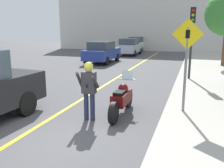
{
  "coord_description": "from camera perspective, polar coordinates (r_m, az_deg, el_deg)",
  "views": [
    {
      "loc": [
        3.42,
        -4.82,
        2.66
      ],
      "look_at": [
        0.96,
        2.58,
        0.92
      ],
      "focal_mm": 40.0,
      "sensor_mm": 36.0,
      "label": 1
    }
  ],
  "objects": [
    {
      "name": "crossing_sign",
      "position": [
        7.79,
        16.63,
        5.96
      ],
      "size": [
        0.91,
        0.08,
        2.81
      ],
      "color": "slate",
      "rests_on": "sidewalk_curb"
    },
    {
      "name": "building_backdrop",
      "position": [
        31.04,
        12.5,
        14.88
      ],
      "size": [
        28.0,
        1.2,
        8.15
      ],
      "color": "beige",
      "rests_on": "ground"
    },
    {
      "name": "person_biker",
      "position": [
        7.22,
        -5.32,
        -0.24
      ],
      "size": [
        0.59,
        0.47,
        1.74
      ],
      "color": "#282D4C",
      "rests_on": "ground"
    },
    {
      "name": "traffic_light",
      "position": [
        13.2,
        17.83,
        11.75
      ],
      "size": [
        0.26,
        0.3,
        3.53
      ],
      "color": "#2D2D30",
      "rests_on": "sidewalk_curb"
    },
    {
      "name": "parked_car_silver",
      "position": [
        25.79,
        4.01,
        8.52
      ],
      "size": [
        1.88,
        4.2,
        1.68
      ],
      "color": "black",
      "rests_on": "ground"
    },
    {
      "name": "ground_plane",
      "position": [
        6.48,
        -15.77,
        -12.17
      ],
      "size": [
        80.0,
        80.0,
        0.0
      ],
      "primitive_type": "plane",
      "color": "#4C4C4F"
    },
    {
      "name": "motorcycle",
      "position": [
        7.81,
        2.26,
        -3.44
      ],
      "size": [
        0.62,
        2.28,
        1.31
      ],
      "color": "black",
      "rests_on": "ground"
    },
    {
      "name": "road_center_line",
      "position": [
        11.85,
        -1.91,
        -0.41
      ],
      "size": [
        0.12,
        36.0,
        0.01
      ],
      "color": "yellow",
      "rests_on": "ground"
    },
    {
      "name": "parked_car_blue",
      "position": [
        19.9,
        -2.28,
        7.35
      ],
      "size": [
        1.88,
        4.2,
        1.68
      ],
      "color": "black",
      "rests_on": "ground"
    },
    {
      "name": "parked_car_white",
      "position": [
        31.33,
        5.76,
        9.19
      ],
      "size": [
        1.88,
        4.2,
        1.68
      ],
      "color": "black",
      "rests_on": "ground"
    }
  ]
}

